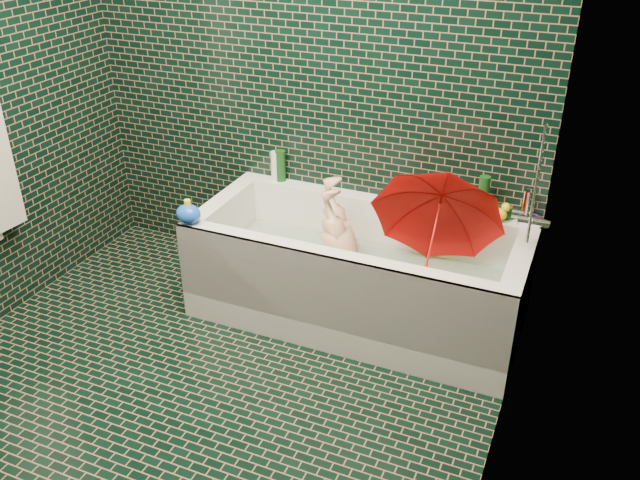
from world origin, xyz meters
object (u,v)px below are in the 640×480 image
at_px(bath_toy, 188,213).
at_px(umbrella, 434,233).
at_px(rubber_duck, 499,213).
at_px(bathtub, 357,283).
at_px(child, 348,261).

bearing_deg(bath_toy, umbrella, 39.31).
distance_m(rubber_duck, bath_toy, 1.57).
bearing_deg(bathtub, umbrella, 3.55).
relative_size(child, umbrella, 1.40).
height_order(child, umbrella, umbrella).
relative_size(rubber_duck, bath_toy, 0.77).
distance_m(umbrella, rubber_duck, 0.41).
bearing_deg(child, bath_toy, -79.42).
bearing_deg(rubber_duck, bath_toy, -178.82).
xyz_separation_m(umbrella, bath_toy, (-1.18, -0.33, 0.03)).
bearing_deg(rubber_duck, umbrella, -152.68).
height_order(child, rubber_duck, rubber_duck).
bearing_deg(bath_toy, child, 49.09).
xyz_separation_m(bathtub, child, (-0.07, 0.04, 0.10)).
height_order(umbrella, rubber_duck, umbrella).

